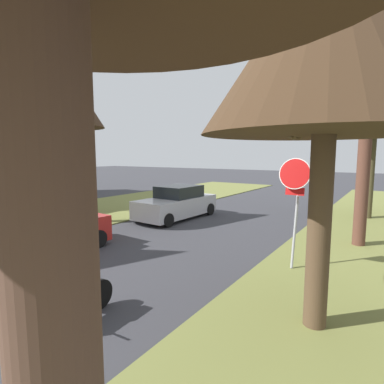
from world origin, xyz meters
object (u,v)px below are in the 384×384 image
Objects in this scene: street_tree_right_mid_b at (371,56)px; parked_sedan_silver at (177,203)px; street_tree_left_mid_a at (48,84)px; parked_motorcycle at (69,300)px; parked_sedan_red at (35,232)px; street_tree_right_mid_a at (329,38)px; stop_sign_far at (295,190)px; street_tree_right_far at (377,81)px.

street_tree_right_mid_b reaches higher than parked_sedan_silver.
parked_motorcycle is at bearing -30.68° from street_tree_left_mid_a.
parked_motorcycle is (-3.82, -8.36, -5.65)m from street_tree_right_mid_b.
parked_sedan_red is 6.87m from parked_sedan_silver.
street_tree_right_mid_a is at bearing -39.07° from parked_sedan_silver.
stop_sign_far reaches higher than parked_motorcycle.
street_tree_right_mid_b is at bearing 88.55° from street_tree_right_mid_a.
street_tree_right_mid_a is 11.48m from street_tree_left_mid_a.
parked_motorcycle is at bearing -105.25° from street_tree_right_far.
street_tree_right_mid_a is 3.14× the size of parked_motorcycle.
street_tree_right_far reaches higher than parked_motorcycle.
stop_sign_far is at bearing 2.54° from street_tree_left_mid_a.
street_tree_left_mid_a is at bearing -141.02° from street_tree_right_far.
street_tree_right_mid_a reaches higher than parked_sedan_red.
parked_sedan_red is at bearing 157.45° from parked_motorcycle.
street_tree_right_mid_a is 6.09m from street_tree_right_mid_b.
street_tree_left_mid_a is (-11.38, -3.87, -0.13)m from street_tree_right_mid_b.
parked_sedan_red is at bearing -175.54° from street_tree_right_mid_a.
street_tree_right_mid_a reaches higher than parked_motorcycle.
parked_sedan_red is 2.18× the size of parked_motorcycle.
street_tree_right_mid_a is at bearing 4.46° from parked_sedan_red.
street_tree_left_mid_a is (-11.23, 2.09, 1.10)m from street_tree_right_mid_a.
street_tree_right_mid_b is 10.79m from parked_motorcycle.
street_tree_right_far is 1.88× the size of parked_sedan_red.
parked_motorcycle is (4.28, -1.78, -0.24)m from parked_sedan_red.
stop_sign_far is 7.66m from parked_sedan_red.
parked_sedan_red is at bearing -92.07° from parked_sedan_silver.
street_tree_right_far reaches higher than parked_sedan_silver.
street_tree_right_far is at bearing 38.98° from street_tree_left_mid_a.
parked_sedan_silver is at bearing 49.57° from street_tree_left_mid_a.
street_tree_right_far is 10.82m from parked_sedan_silver.
street_tree_left_mid_a is (-11.28, -9.13, -0.41)m from street_tree_right_far.
street_tree_right_far is 1.07× the size of street_tree_left_mid_a.
street_tree_right_far reaches higher than street_tree_right_mid_a.
street_tree_left_mid_a reaches higher than stop_sign_far.
street_tree_right_far is 1.88× the size of parked_sedan_silver.
stop_sign_far is at bearing 113.62° from street_tree_right_mid_a.
stop_sign_far is 0.35× the size of street_tree_right_far.
parked_motorcycle is at bearing -22.55° from parked_sedan_red.
street_tree_left_mid_a is at bearing 149.32° from parked_motorcycle.
street_tree_right_mid_b reaches higher than stop_sign_far.
street_tree_right_far is at bearing 91.14° from street_tree_right_mid_b.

